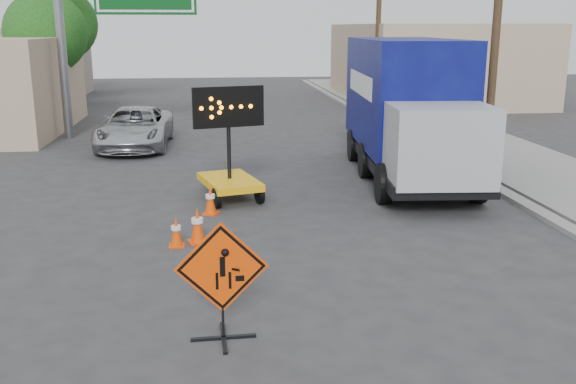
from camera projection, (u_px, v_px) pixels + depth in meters
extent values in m
plane|color=#2D2D30|center=(261.00, 321.00, 9.95)|extent=(100.00, 100.00, 0.00)
cube|color=gray|center=(413.00, 142.00, 25.19)|extent=(0.40, 60.00, 0.12)
cube|color=gray|center=(469.00, 140.00, 25.45)|extent=(4.00, 60.00, 0.15)
cube|color=tan|center=(431.00, 62.00, 39.73)|extent=(10.00, 14.00, 4.60)
cylinder|color=slate|center=(62.00, 54.00, 25.65)|extent=(0.36, 0.36, 6.80)
cylinder|color=slate|center=(54.00, 26.00, 32.83)|extent=(0.44, 0.44, 9.00)
cylinder|color=#46321E|center=(497.00, 25.00, 19.37)|extent=(0.26, 0.26, 9.00)
cylinder|color=#46321E|center=(378.00, 26.00, 32.83)|extent=(0.26, 0.26, 9.00)
cylinder|color=#46321E|center=(51.00, 89.00, 29.76)|extent=(0.28, 0.28, 3.25)
sphere|color=#144615|center=(46.00, 33.00, 29.12)|extent=(3.71, 3.71, 3.71)
cylinder|color=#46321E|center=(65.00, 74.00, 37.29)|extent=(0.28, 0.28, 3.58)
sphere|color=#144615|center=(61.00, 24.00, 36.59)|extent=(4.10, 4.10, 4.10)
cube|color=black|center=(224.00, 338.00, 9.37)|extent=(0.96, 0.10, 0.04)
cube|color=black|center=(224.00, 338.00, 9.37)|extent=(0.10, 0.96, 0.04)
cylinder|color=black|center=(223.00, 316.00, 9.29)|extent=(0.04, 0.04, 0.74)
cube|color=#F24305|center=(222.00, 268.00, 9.10)|extent=(1.35, 0.07, 1.35)
cube|color=black|center=(222.00, 268.00, 9.10)|extent=(1.26, 0.05, 1.26)
cube|color=#F2AD0D|center=(230.00, 182.00, 16.91)|extent=(1.75, 2.34, 0.19)
cylinder|color=black|center=(229.00, 137.00, 16.61)|extent=(0.10, 0.10, 2.29)
cube|color=black|center=(228.00, 107.00, 16.42)|extent=(1.84, 0.59, 1.04)
imported|color=#BABDC2|center=(135.00, 128.00, 24.13)|extent=(2.64, 5.46, 1.50)
cube|color=black|center=(407.00, 158.00, 19.13)|extent=(3.23, 8.68, 0.32)
cube|color=#07064D|center=(402.00, 93.00, 19.48)|extent=(3.18, 6.78, 3.19)
cube|color=#9EA0A5|center=(451.00, 145.00, 15.61)|extent=(2.59, 2.10, 1.91)
cube|color=#F24305|center=(177.00, 246.00, 13.34)|extent=(0.33, 0.33, 0.03)
cone|color=#F24305|center=(176.00, 231.00, 13.27)|extent=(0.25, 0.25, 0.61)
cylinder|color=silver|center=(176.00, 228.00, 13.25)|extent=(0.21, 0.21, 0.09)
cube|color=#F24305|center=(198.00, 242.00, 13.59)|extent=(0.48, 0.48, 0.03)
cone|color=#F24305|center=(197.00, 224.00, 13.49)|extent=(0.30, 0.30, 0.73)
cylinder|color=silver|center=(197.00, 220.00, 13.47)|extent=(0.25, 0.25, 0.11)
cube|color=#F24305|center=(211.00, 213.00, 15.65)|extent=(0.47, 0.47, 0.03)
cone|color=#F24305|center=(210.00, 199.00, 15.56)|extent=(0.28, 0.28, 0.67)
cylinder|color=silver|center=(210.00, 196.00, 15.54)|extent=(0.23, 0.23, 0.10)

